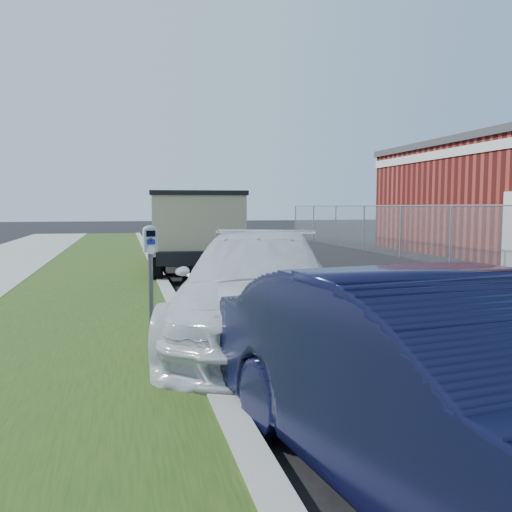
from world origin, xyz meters
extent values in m
plane|color=black|center=(0.00, 0.00, 0.00)|extent=(120.00, 120.00, 0.00)
cube|color=gray|center=(-2.60, 2.00, 0.07)|extent=(0.25, 50.00, 0.15)
cube|color=#1E3C10|center=(-4.20, 2.00, 0.07)|extent=(3.00, 50.00, 0.13)
plane|color=slate|center=(6.00, 7.00, 0.90)|extent=(0.00, 30.00, 30.00)
cylinder|color=#90959D|center=(6.00, 7.00, 1.80)|extent=(0.04, 30.00, 0.04)
cylinder|color=#90959D|center=(6.00, 7.00, 0.90)|extent=(0.06, 0.06, 1.80)
cylinder|color=#90959D|center=(6.00, 10.00, 0.90)|extent=(0.06, 0.06, 1.80)
cylinder|color=#90959D|center=(6.00, 13.00, 0.90)|extent=(0.06, 0.06, 1.80)
cylinder|color=#90959D|center=(6.00, 16.00, 0.90)|extent=(0.06, 0.06, 1.80)
cylinder|color=#90959D|center=(6.00, 19.00, 0.90)|extent=(0.06, 0.06, 1.80)
cylinder|color=#90959D|center=(6.00, 22.00, 0.90)|extent=(0.06, 0.06, 1.80)
cube|color=silver|center=(7.48, 8.00, 3.60)|extent=(0.06, 14.00, 0.30)
cylinder|color=#3F4247|center=(-3.06, 0.24, 0.64)|extent=(0.07, 0.07, 1.01)
cube|color=gray|center=(-3.06, 0.24, 1.31)|extent=(0.20, 0.14, 0.30)
ellipsoid|color=gray|center=(-3.06, 0.24, 1.46)|extent=(0.21, 0.15, 0.11)
cube|color=black|center=(-3.05, 0.18, 1.41)|extent=(0.12, 0.03, 0.08)
cube|color=#0D1992|center=(-3.05, 0.18, 1.30)|extent=(0.11, 0.02, 0.07)
cylinder|color=silver|center=(-3.05, 0.18, 1.19)|extent=(0.11, 0.02, 0.11)
cube|color=#3F4247|center=(-3.05, 0.18, 1.33)|extent=(0.04, 0.01, 0.05)
imported|color=silver|center=(-1.69, -0.34, 0.71)|extent=(3.33, 5.29, 1.43)
imported|color=black|center=(-1.57, -4.44, 0.69)|extent=(2.08, 4.34, 1.37)
cube|color=black|center=(-1.48, 7.28, 0.63)|extent=(2.54, 5.77, 0.31)
cube|color=tan|center=(-1.26, 9.27, 1.35)|extent=(2.22, 1.79, 1.75)
cube|color=black|center=(-1.26, 9.27, 1.70)|extent=(2.24, 1.81, 0.52)
cube|color=tan|center=(-1.56, 6.58, 1.35)|extent=(2.49, 3.88, 1.40)
cube|color=black|center=(-1.56, 6.58, 2.08)|extent=(2.59, 3.98, 0.10)
cube|color=black|center=(-1.16, 10.10, 0.57)|extent=(2.10, 0.37, 0.26)
cylinder|color=black|center=(-2.26, 9.30, 0.44)|extent=(0.38, 0.90, 0.87)
cylinder|color=black|center=(-0.27, 9.07, 0.44)|extent=(0.38, 0.90, 0.87)
cylinder|color=black|center=(-2.53, 6.96, 0.44)|extent=(0.38, 0.90, 0.87)
cylinder|color=black|center=(-0.53, 6.73, 0.44)|extent=(0.38, 0.90, 0.87)
cylinder|color=black|center=(-2.71, 5.40, 0.44)|extent=(0.38, 0.90, 0.87)
cylinder|color=black|center=(-0.71, 5.17, 0.44)|extent=(0.38, 0.90, 0.87)
camera|label=1|loc=(-3.39, -7.20, 1.78)|focal=38.00mm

